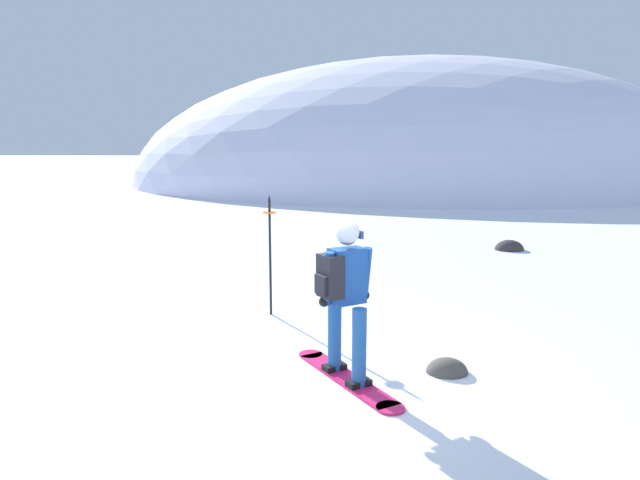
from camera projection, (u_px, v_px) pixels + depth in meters
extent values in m
plane|color=white|center=(313.00, 377.00, 5.91)|extent=(300.00, 300.00, 0.00)
ellipsoid|color=white|center=(417.00, 182.00, 38.91)|extent=(38.68, 34.81, 16.40)
cube|color=#D11E5B|center=(346.00, 378.00, 5.86)|extent=(0.99, 1.50, 0.02)
cylinder|color=#D11E5B|center=(311.00, 355.00, 6.53)|extent=(0.28, 0.28, 0.02)
cylinder|color=#D11E5B|center=(391.00, 408.00, 5.20)|extent=(0.28, 0.28, 0.02)
cube|color=black|center=(334.00, 367.00, 6.06)|extent=(0.29, 0.24, 0.06)
cube|color=black|center=(359.00, 383.00, 5.65)|extent=(0.29, 0.24, 0.06)
cylinder|color=#235699|center=(335.00, 334.00, 6.00)|extent=(0.15, 0.15, 0.82)
cylinder|color=#235699|center=(359.00, 348.00, 5.59)|extent=(0.15, 0.15, 0.82)
cube|color=#1E4C9E|center=(347.00, 276.00, 5.68)|extent=(0.42, 0.37, 0.58)
cylinder|color=#1E4C9E|center=(328.00, 278.00, 5.56)|extent=(0.17, 0.20, 0.57)
cylinder|color=#1E4C9E|center=(365.00, 273.00, 5.79)|extent=(0.17, 0.20, 0.57)
sphere|color=black|center=(324.00, 302.00, 5.63)|extent=(0.11, 0.11, 0.11)
sphere|color=black|center=(364.00, 295.00, 5.88)|extent=(0.11, 0.11, 0.11)
cube|color=#232328|center=(330.00, 276.00, 5.57)|extent=(0.29, 0.33, 0.44)
cube|color=#232328|center=(322.00, 285.00, 5.54)|extent=(0.15, 0.20, 0.20)
sphere|color=#9E7051|center=(347.00, 235.00, 5.60)|extent=(0.21, 0.21, 0.21)
sphere|color=silver|center=(347.00, 232.00, 5.60)|extent=(0.25, 0.25, 0.25)
cube|color=navy|center=(358.00, 234.00, 5.67)|extent=(0.11, 0.16, 0.08)
cylinder|color=black|center=(270.00, 258.00, 8.00)|extent=(0.04, 0.04, 1.70)
cylinder|color=orange|center=(270.00, 212.00, 7.88)|extent=(0.20, 0.20, 0.02)
cone|color=black|center=(269.00, 197.00, 7.85)|extent=(0.04, 0.04, 0.08)
ellipsoid|color=#383333|center=(509.00, 250.00, 13.22)|extent=(0.69, 0.59, 0.48)
ellipsoid|color=#282628|center=(339.00, 270.00, 11.09)|extent=(0.57, 0.49, 0.40)
ellipsoid|color=#4C4742|center=(447.00, 372.00, 6.05)|extent=(0.46, 0.39, 0.32)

